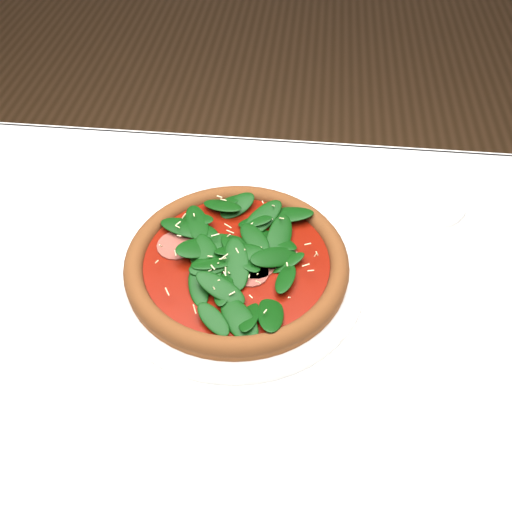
# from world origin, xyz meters

# --- Properties ---
(ground) EXTENTS (6.00, 6.00, 0.00)m
(ground) POSITION_xyz_m (0.00, 0.00, 0.00)
(ground) COLOR brown
(ground) RESTS_ON ground
(dining_table) EXTENTS (1.21, 0.81, 0.75)m
(dining_table) POSITION_xyz_m (0.00, 0.00, 0.65)
(dining_table) COLOR silver
(dining_table) RESTS_ON ground
(plate) EXTENTS (0.37, 0.37, 0.02)m
(plate) POSITION_xyz_m (0.06, 0.06, 0.76)
(plate) COLOR white
(plate) RESTS_ON dining_table
(pizza) EXTENTS (0.42, 0.42, 0.04)m
(pizza) POSITION_xyz_m (0.06, 0.06, 0.78)
(pizza) COLOR brown
(pizza) RESTS_ON plate
(saucer_far) EXTENTS (0.13, 0.13, 0.01)m
(saucer_far) POSITION_xyz_m (0.35, 0.25, 0.76)
(saucer_far) COLOR white
(saucer_far) RESTS_ON dining_table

